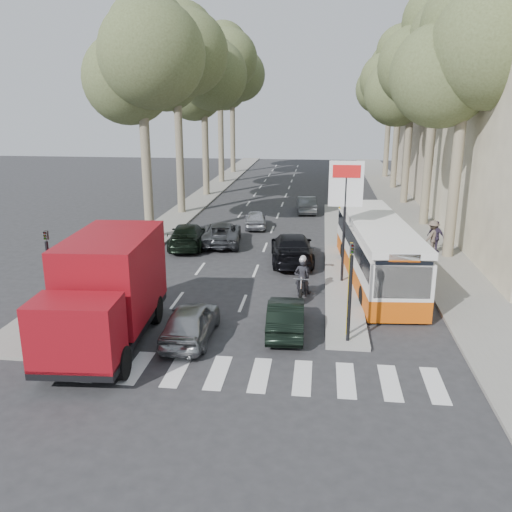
{
  "coord_description": "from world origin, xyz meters",
  "views": [
    {
      "loc": [
        2.16,
        -18.83,
        8.07
      ],
      "look_at": [
        -0.54,
        3.58,
        1.6
      ],
      "focal_mm": 38.0,
      "sensor_mm": 36.0,
      "label": 1
    }
  ],
  "objects_px": {
    "dark_hatchback": "(286,316)",
    "city_bus": "(376,249)",
    "motorcycle": "(302,277)",
    "red_truck": "(107,289)",
    "silver_hatchback": "(191,322)"
  },
  "relations": [
    {
      "from": "red_truck",
      "to": "silver_hatchback",
      "type": "bearing_deg",
      "value": 8.12
    },
    {
      "from": "motorcycle",
      "to": "silver_hatchback",
      "type": "bearing_deg",
      "value": -124.71
    },
    {
      "from": "silver_hatchback",
      "to": "city_bus",
      "type": "xyz_separation_m",
      "value": [
        6.99,
        7.46,
        0.85
      ]
    },
    {
      "from": "dark_hatchback",
      "to": "red_truck",
      "type": "height_order",
      "value": "red_truck"
    },
    {
      "from": "city_bus",
      "to": "motorcycle",
      "type": "distance_m",
      "value": 4.21
    },
    {
      "from": "red_truck",
      "to": "motorcycle",
      "type": "height_order",
      "value": "red_truck"
    },
    {
      "from": "silver_hatchback",
      "to": "dark_hatchback",
      "type": "xyz_separation_m",
      "value": [
        3.25,
        1.03,
        -0.05
      ]
    },
    {
      "from": "dark_hatchback",
      "to": "motorcycle",
      "type": "relative_size",
      "value": 1.74
    },
    {
      "from": "motorcycle",
      "to": "dark_hatchback",
      "type": "bearing_deg",
      "value": -94.37
    },
    {
      "from": "dark_hatchback",
      "to": "city_bus",
      "type": "xyz_separation_m",
      "value": [
        3.74,
        6.42,
        0.9
      ]
    },
    {
      "from": "city_bus",
      "to": "motorcycle",
      "type": "bearing_deg",
      "value": -147.26
    },
    {
      "from": "dark_hatchback",
      "to": "red_truck",
      "type": "xyz_separation_m",
      "value": [
        -5.96,
        -1.6,
        1.33
      ]
    },
    {
      "from": "silver_hatchback",
      "to": "motorcycle",
      "type": "xyz_separation_m",
      "value": [
        3.7,
        4.93,
        0.16
      ]
    },
    {
      "from": "silver_hatchback",
      "to": "city_bus",
      "type": "height_order",
      "value": "city_bus"
    },
    {
      "from": "silver_hatchback",
      "to": "dark_hatchback",
      "type": "height_order",
      "value": "silver_hatchback"
    }
  ]
}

